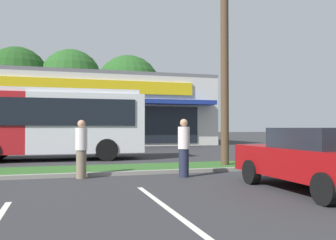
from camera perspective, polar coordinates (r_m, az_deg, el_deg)
name	(u,v)px	position (r m, az deg, el deg)	size (l,w,h in m)	color
grass_median	(149,168)	(13.05, -2.94, -7.54)	(56.00, 2.20, 0.12)	#2D5B23
curb_lip	(158,172)	(11.88, -1.53, -8.16)	(56.00, 0.24, 0.12)	gray
parking_stripe_1	(167,208)	(6.95, -0.17, -13.60)	(0.12, 4.80, 0.01)	silver
storefront_building	(70,111)	(35.19, -15.14, 1.33)	(24.38, 14.43, 6.08)	beige
tree_mid_left	(17,78)	(45.00, -22.64, 6.05)	(7.15, 7.15, 10.72)	#473323
tree_mid	(71,80)	(44.10, -14.99, 6.11)	(7.09, 7.09, 10.66)	#473323
tree_mid_right	(128,88)	(46.42, -6.27, 5.06)	(8.19, 8.19, 10.68)	#473323
utility_pole	(221,8)	(14.37, 8.39, 17.02)	(3.04, 2.40, 11.27)	#4C3826
city_bus	(15,122)	(17.79, -22.86, -0.26)	(11.55, 2.91, 3.25)	#AD191E
car_3	(314,159)	(9.19, 21.94, -5.66)	(1.86, 4.51, 1.49)	maroon
pedestrian_near_bench	(184,148)	(11.04, 2.50, -4.38)	(0.36, 0.36, 1.76)	#1E2338
pedestrian_by_pole	(81,149)	(11.04, -13.45, -4.45)	(0.35, 0.35, 1.72)	#726651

